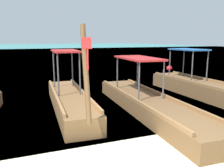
% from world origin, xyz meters
% --- Properties ---
extents(sea_water, '(120.00, 120.00, 0.00)m').
position_xyz_m(sea_water, '(0.00, 61.59, 0.00)').
color(sea_water, teal).
rests_on(sea_water, ground).
extents(longtail_boat_red_ribbon, '(1.29, 5.79, 2.77)m').
position_xyz_m(longtail_boat_red_ribbon, '(-1.20, 4.56, 0.35)').
color(longtail_boat_red_ribbon, brown).
rests_on(longtail_boat_red_ribbon, ground).
extents(longtail_boat_yellow_ribbon, '(1.60, 7.36, 2.35)m').
position_xyz_m(longtail_boat_yellow_ribbon, '(1.18, 3.29, 0.31)').
color(longtail_boat_yellow_ribbon, brown).
rests_on(longtail_boat_yellow_ribbon, ground).
extents(longtail_boat_violet_ribbon, '(1.18, 5.94, 2.54)m').
position_xyz_m(longtail_boat_violet_ribbon, '(4.44, 4.77, 0.37)').
color(longtail_boat_violet_ribbon, brown).
rests_on(longtail_boat_violet_ribbon, ground).
extents(mooring_buoy_near, '(0.42, 0.42, 0.42)m').
position_xyz_m(mooring_buoy_near, '(7.90, 11.79, 0.21)').
color(mooring_buoy_near, red).
rests_on(mooring_buoy_near, sea_water).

